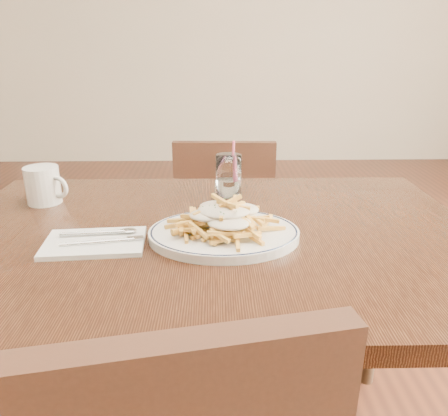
{
  "coord_description": "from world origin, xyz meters",
  "views": [
    {
      "loc": [
        0.01,
        -0.89,
        1.14
      ],
      "look_at": [
        0.03,
        -0.04,
        0.82
      ],
      "focal_mm": 35.0,
      "sensor_mm": 36.0,
      "label": 1
    }
  ],
  "objects_px": {
    "chair_far": "(224,222)",
    "water_glass": "(229,178)",
    "fries_plate": "(224,234)",
    "coffee_mug": "(44,185)",
    "table": "(211,262)",
    "loaded_fries": "(224,215)"
  },
  "relations": [
    {
      "from": "chair_far",
      "to": "water_glass",
      "type": "relative_size",
      "value": 5.29
    },
    {
      "from": "fries_plate",
      "to": "coffee_mug",
      "type": "height_order",
      "value": "coffee_mug"
    },
    {
      "from": "chair_far",
      "to": "fries_plate",
      "type": "xyz_separation_m",
      "value": [
        -0.02,
        -0.79,
        0.3
      ]
    },
    {
      "from": "table",
      "to": "loaded_fries",
      "type": "height_order",
      "value": "loaded_fries"
    },
    {
      "from": "loaded_fries",
      "to": "water_glass",
      "type": "height_order",
      "value": "water_glass"
    },
    {
      "from": "fries_plate",
      "to": "water_glass",
      "type": "relative_size",
      "value": 2.12
    },
    {
      "from": "table",
      "to": "coffee_mug",
      "type": "height_order",
      "value": "coffee_mug"
    },
    {
      "from": "table",
      "to": "loaded_fries",
      "type": "relative_size",
      "value": 4.98
    },
    {
      "from": "loaded_fries",
      "to": "chair_far",
      "type": "bearing_deg",
      "value": 88.61
    },
    {
      "from": "table",
      "to": "water_glass",
      "type": "relative_size",
      "value": 7.84
    },
    {
      "from": "loaded_fries",
      "to": "water_glass",
      "type": "xyz_separation_m",
      "value": [
        0.02,
        0.28,
        -0.01
      ]
    },
    {
      "from": "chair_far",
      "to": "loaded_fries",
      "type": "distance_m",
      "value": 0.86
    },
    {
      "from": "chair_far",
      "to": "coffee_mug",
      "type": "xyz_separation_m",
      "value": [
        -0.48,
        -0.55,
        0.34
      ]
    },
    {
      "from": "table",
      "to": "loaded_fries",
      "type": "distance_m",
      "value": 0.14
    },
    {
      "from": "chair_far",
      "to": "fries_plate",
      "type": "relative_size",
      "value": 2.5
    },
    {
      "from": "chair_far",
      "to": "table",
      "type": "bearing_deg",
      "value": -93.63
    },
    {
      "from": "water_glass",
      "to": "fries_plate",
      "type": "bearing_deg",
      "value": -93.74
    },
    {
      "from": "fries_plate",
      "to": "water_glass",
      "type": "bearing_deg",
      "value": 86.26
    },
    {
      "from": "table",
      "to": "coffee_mug",
      "type": "relative_size",
      "value": 10.09
    },
    {
      "from": "fries_plate",
      "to": "loaded_fries",
      "type": "bearing_deg",
      "value": 0.0
    },
    {
      "from": "coffee_mug",
      "to": "loaded_fries",
      "type": "bearing_deg",
      "value": -26.79
    },
    {
      "from": "chair_far",
      "to": "coffee_mug",
      "type": "bearing_deg",
      "value": -131.03
    }
  ]
}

